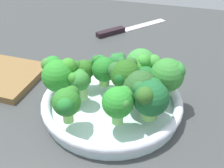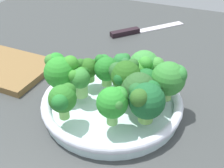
{
  "view_description": "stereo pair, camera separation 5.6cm",
  "coord_description": "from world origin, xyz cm",
  "px_view_note": "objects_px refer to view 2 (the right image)",
  "views": [
    {
      "loc": [
        -15.88,
        47.9,
        37.73
      ],
      "look_at": [
        -3.2,
        3.49,
        6.39
      ],
      "focal_mm": 45.97,
      "sensor_mm": 36.0,
      "label": 1
    },
    {
      "loc": [
        -21.14,
        46.04,
        37.73
      ],
      "look_at": [
        -3.2,
        3.49,
        6.39
      ],
      "focal_mm": 45.97,
      "sensor_mm": 36.0,
      "label": 2
    }
  ],
  "objects_px": {
    "broccoli_floret_8": "(88,68)",
    "broccoli_floret_11": "(125,75)",
    "broccoli_floret_2": "(79,79)",
    "knife": "(138,30)",
    "broccoli_floret_3": "(106,68)",
    "broccoli_floret_7": "(63,99)",
    "broccoli_floret_12": "(170,79)",
    "broccoli_floret_5": "(140,89)",
    "broccoli_floret_9": "(145,66)",
    "broccoli_floret_6": "(145,101)",
    "bowl": "(112,103)",
    "broccoli_floret_1": "(145,80)",
    "broccoli_floret_4": "(114,102)",
    "broccoli_floret_10": "(60,70)",
    "broccoli_floret_0": "(122,63)"
  },
  "relations": [
    {
      "from": "broccoli_floret_3",
      "to": "broccoli_floret_8",
      "type": "distance_m",
      "value": 0.04
    },
    {
      "from": "broccoli_floret_4",
      "to": "broccoli_floret_5",
      "type": "height_order",
      "value": "broccoli_floret_4"
    },
    {
      "from": "broccoli_floret_3",
      "to": "broccoli_floret_4",
      "type": "relative_size",
      "value": 0.88
    },
    {
      "from": "broccoli_floret_1",
      "to": "broccoli_floret_10",
      "type": "relative_size",
      "value": 0.79
    },
    {
      "from": "broccoli_floret_2",
      "to": "broccoli_floret_6",
      "type": "height_order",
      "value": "broccoli_floret_6"
    },
    {
      "from": "knife",
      "to": "broccoli_floret_4",
      "type": "bearing_deg",
      "value": 103.11
    },
    {
      "from": "broccoli_floret_11",
      "to": "knife",
      "type": "xyz_separation_m",
      "value": [
        0.1,
        -0.38,
        -0.08
      ]
    },
    {
      "from": "broccoli_floret_9",
      "to": "broccoli_floret_2",
      "type": "bearing_deg",
      "value": 38.69
    },
    {
      "from": "broccoli_floret_9",
      "to": "broccoli_floret_10",
      "type": "distance_m",
      "value": 0.17
    },
    {
      "from": "broccoli_floret_4",
      "to": "broccoli_floret_3",
      "type": "bearing_deg",
      "value": -60.55
    },
    {
      "from": "broccoli_floret_1",
      "to": "broccoli_floret_4",
      "type": "height_order",
      "value": "broccoli_floret_4"
    },
    {
      "from": "broccoli_floret_6",
      "to": "broccoli_floret_12",
      "type": "distance_m",
      "value": 0.08
    },
    {
      "from": "bowl",
      "to": "knife",
      "type": "relative_size",
      "value": 1.32
    },
    {
      "from": "broccoli_floret_4",
      "to": "broccoli_floret_10",
      "type": "xyz_separation_m",
      "value": [
        0.14,
        -0.05,
        0.0
      ]
    },
    {
      "from": "broccoli_floret_8",
      "to": "broccoli_floret_10",
      "type": "distance_m",
      "value": 0.07
    },
    {
      "from": "broccoli_floret_2",
      "to": "broccoli_floret_4",
      "type": "xyz_separation_m",
      "value": [
        -0.09,
        0.05,
        0.01
      ]
    },
    {
      "from": "broccoli_floret_5",
      "to": "broccoli_floret_8",
      "type": "height_order",
      "value": "broccoli_floret_5"
    },
    {
      "from": "broccoli_floret_0",
      "to": "broccoli_floret_11",
      "type": "height_order",
      "value": "broccoli_floret_11"
    },
    {
      "from": "broccoli_floret_6",
      "to": "broccoli_floret_11",
      "type": "bearing_deg",
      "value": -43.87
    },
    {
      "from": "broccoli_floret_12",
      "to": "knife",
      "type": "distance_m",
      "value": 0.41
    },
    {
      "from": "broccoli_floret_12",
      "to": "knife",
      "type": "bearing_deg",
      "value": -63.54
    },
    {
      "from": "broccoli_floret_2",
      "to": "broccoli_floret_12",
      "type": "xyz_separation_m",
      "value": [
        -0.17,
        -0.05,
        0.01
      ]
    },
    {
      "from": "broccoli_floret_2",
      "to": "knife",
      "type": "height_order",
      "value": "broccoli_floret_2"
    },
    {
      "from": "bowl",
      "to": "broccoli_floret_8",
      "type": "bearing_deg",
      "value": -27.54
    },
    {
      "from": "broccoli_floret_8",
      "to": "broccoli_floret_11",
      "type": "xyz_separation_m",
      "value": [
        -0.09,
        0.02,
        0.02
      ]
    },
    {
      "from": "broccoli_floret_6",
      "to": "broccoli_floret_8",
      "type": "bearing_deg",
      "value": -28.02
    },
    {
      "from": "broccoli_floret_5",
      "to": "broccoli_floret_7",
      "type": "height_order",
      "value": "broccoli_floret_5"
    },
    {
      "from": "broccoli_floret_1",
      "to": "broccoli_floret_6",
      "type": "relative_size",
      "value": 0.8
    },
    {
      "from": "broccoli_floret_6",
      "to": "knife",
      "type": "height_order",
      "value": "broccoli_floret_6"
    },
    {
      "from": "broccoli_floret_12",
      "to": "broccoli_floret_11",
      "type": "bearing_deg",
      "value": 13.4
    },
    {
      "from": "broccoli_floret_8",
      "to": "broccoli_floret_12",
      "type": "bearing_deg",
      "value": 178.85
    },
    {
      "from": "broccoli_floret_7",
      "to": "broccoli_floret_12",
      "type": "relative_size",
      "value": 0.84
    },
    {
      "from": "broccoli_floret_6",
      "to": "broccoli_floret_12",
      "type": "height_order",
      "value": "broccoli_floret_12"
    },
    {
      "from": "broccoli_floret_0",
      "to": "broccoli_floret_7",
      "type": "height_order",
      "value": "broccoli_floret_7"
    },
    {
      "from": "bowl",
      "to": "broccoli_floret_3",
      "type": "relative_size",
      "value": 4.45
    },
    {
      "from": "broccoli_floret_9",
      "to": "broccoli_floret_11",
      "type": "distance_m",
      "value": 0.06
    },
    {
      "from": "bowl",
      "to": "broccoli_floret_8",
      "type": "relative_size",
      "value": 5.45
    },
    {
      "from": "broccoli_floret_6",
      "to": "broccoli_floret_7",
      "type": "xyz_separation_m",
      "value": [
        0.13,
        0.05,
        -0.0
      ]
    },
    {
      "from": "broccoli_floret_8",
      "to": "broccoli_floret_4",
      "type": "bearing_deg",
      "value": 133.94
    },
    {
      "from": "broccoli_floret_2",
      "to": "broccoli_floret_5",
      "type": "bearing_deg",
      "value": -174.45
    },
    {
      "from": "bowl",
      "to": "broccoli_floret_1",
      "type": "distance_m",
      "value": 0.08
    },
    {
      "from": "broccoli_floret_5",
      "to": "broccoli_floret_9",
      "type": "bearing_deg",
      "value": -79.41
    },
    {
      "from": "bowl",
      "to": "broccoli_floret_11",
      "type": "height_order",
      "value": "broccoli_floret_11"
    },
    {
      "from": "broccoli_floret_7",
      "to": "broccoli_floret_11",
      "type": "relative_size",
      "value": 0.88
    },
    {
      "from": "bowl",
      "to": "broccoli_floret_1",
      "type": "height_order",
      "value": "broccoli_floret_1"
    },
    {
      "from": "broccoli_floret_5",
      "to": "broccoli_floret_11",
      "type": "xyz_separation_m",
      "value": [
        0.04,
        -0.02,
        0.01
      ]
    },
    {
      "from": "broccoli_floret_0",
      "to": "bowl",
      "type": "bearing_deg",
      "value": 96.39
    },
    {
      "from": "broccoli_floret_3",
      "to": "broccoli_floret_4",
      "type": "bearing_deg",
      "value": 119.45
    },
    {
      "from": "broccoli_floret_8",
      "to": "broccoli_floret_9",
      "type": "height_order",
      "value": "broccoli_floret_9"
    },
    {
      "from": "broccoli_floret_3",
      "to": "broccoli_floret_12",
      "type": "xyz_separation_m",
      "value": [
        -0.13,
        0.01,
        0.01
      ]
    }
  ]
}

